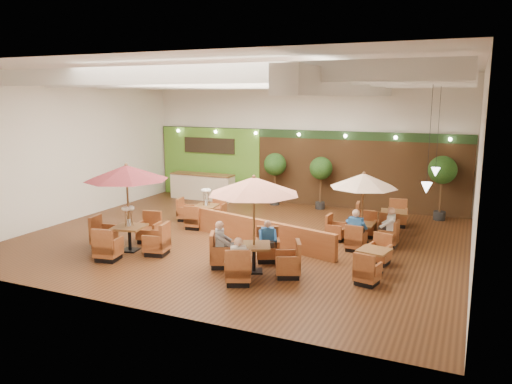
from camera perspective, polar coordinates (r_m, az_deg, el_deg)
The scene contains 17 objects.
room at distance 17.03m, azimuth 0.82°, elevation 7.49°, with size 14.04×14.00×5.52m.
service_counter at distance 22.92m, azimuth -6.14°, elevation 0.63°, with size 3.00×0.75×1.18m.
booth_divider at distance 15.95m, azimuth 0.07°, elevation -4.50°, with size 5.86×0.18×0.81m, color brown.
table_0 at distance 15.37m, azimuth -14.49°, elevation -0.03°, with size 2.72×2.72×2.70m.
table_1 at distance 13.06m, azimuth -0.24°, elevation -1.68°, with size 2.76×2.76×2.64m.
table_2 at distance 16.04m, azimuth 12.15°, elevation -0.25°, with size 2.28×2.28×2.33m.
table_3 at distance 18.66m, azimuth -6.28°, elevation -2.19°, with size 1.63×2.38×1.47m.
table_4 at distance 13.69m, azimuth 13.29°, elevation -7.78°, with size 0.89×2.35×0.85m.
table_5 at distance 17.84m, azimuth 14.53°, elevation -3.33°, with size 1.82×2.66×0.97m.
topiary_0 at distance 21.43m, azimuth 2.19°, elevation 2.94°, with size 0.97×0.97×2.26m.
topiary_1 at distance 20.78m, azimuth 7.43°, elevation 2.47°, with size 0.94×0.94×2.19m.
topiary_2 at distance 19.96m, azimuth 20.52°, elevation 2.10°, with size 1.06×1.06×2.46m.
diner_0 at distance 12.50m, azimuth -2.05°, elevation -7.26°, with size 0.44×0.43×0.77m.
diner_1 at distance 14.18m, azimuth 1.35°, elevation -5.10°, with size 0.41×0.39×0.73m.
diner_2 at distance 13.73m, azimuth -3.94°, elevation -5.48°, with size 0.46×0.48×0.85m.
diner_3 at distance 15.41m, azimuth 11.38°, elevation -3.85°, with size 0.43×0.35×0.85m.
diner_4 at distance 16.08m, azimuth 14.99°, elevation -3.45°, with size 0.32×0.40×0.80m.
Camera 1 is at (6.87, -14.44, 4.63)m, focal length 35.00 mm.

